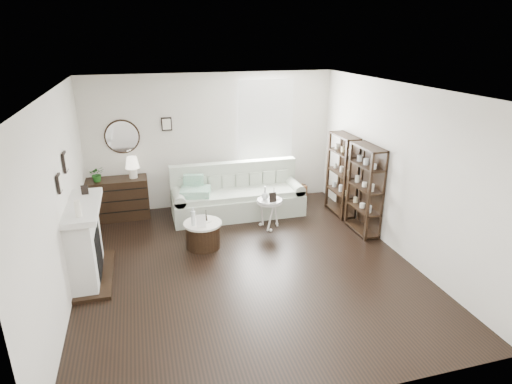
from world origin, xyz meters
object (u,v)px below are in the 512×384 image
object	(u,v)px
sofa	(237,198)
dresser	(117,199)
pedestal_table	(270,202)
drum_table	(203,234)

from	to	relation	value
sofa	dresser	distance (m)	2.33
dresser	pedestal_table	bearing A→B (deg)	-24.41
dresser	drum_table	distance (m)	2.18
sofa	drum_table	size ratio (longest dim) A/B	4.02
drum_table	dresser	bearing A→B (deg)	130.53
sofa	dresser	bearing A→B (deg)	170.33
dresser	drum_table	world-z (taller)	dresser
sofa	pedestal_table	distance (m)	0.96
drum_table	pedestal_table	distance (m)	1.40
drum_table	pedestal_table	size ratio (longest dim) A/B	1.13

